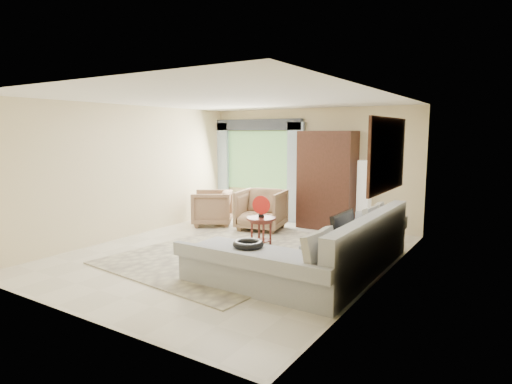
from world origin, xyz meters
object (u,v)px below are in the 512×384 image
Objects in this scene: sectional_sofa at (326,256)px; armchair_right at (261,210)px; armoire at (327,180)px; potted_plant at (222,206)px; floor_lamp at (364,197)px; coffee_table at (261,231)px; armchair_left at (212,208)px; tv_screen at (344,229)px.

sectional_sofa is 3.63× the size of armchair_right.
armchair_right is 0.45× the size of armoire.
potted_plant is 0.35× the size of floor_lamp.
sectional_sofa is 6.54× the size of potted_plant.
armchair_right is 0.64× the size of floor_lamp.
armchair_right is at bearing 121.74° from coffee_table.
floor_lamp is (1.90, 0.96, 0.32)m from armchair_right.
floor_lamp is at bearing 79.17° from armchair_left.
sectional_sofa reaches higher than armchair_right.
coffee_table is at bearing 151.81° from sectional_sofa.
floor_lamp is at bearing 59.65° from coffee_table.
armoire is at bearing -175.71° from floor_lamp.
armchair_right is at bearing 139.50° from sectional_sofa.
armchair_left is (-3.52, 1.82, 0.11)m from sectional_sofa.
floor_lamp is at bearing 98.33° from sectional_sofa.
sectional_sofa is 3.24m from armoire.
tv_screen is at bearing -32.94° from potted_plant.
tv_screen is 1.39× the size of coffee_table.
armchair_left is 1.00m from potted_plant.
armchair_right is 2.16m from floor_lamp.
tv_screen is 5.02m from potted_plant.
coffee_table is at bearing -70.03° from armchair_right.
sectional_sofa is 1.87m from coffee_table.
armoire is at bearing 84.17° from armchair_left.
sectional_sofa is at bearing 31.62° from armchair_left.
coffee_table is at bearing -38.85° from potted_plant.
potted_plant is (-0.41, 0.91, -0.13)m from armchair_left.
armchair_right is 1.76m from potted_plant.
armchair_left is 0.90× the size of armchair_right.
sectional_sofa is 4.68× the size of tv_screen.
sectional_sofa is 1.65× the size of armoire.
potted_plant is (-2.28, 1.84, -0.01)m from coffee_table.
armchair_right is at bearing 67.48° from armchair_left.
tv_screen is 0.35× the size of armoire.
tv_screen is 0.78× the size of armchair_right.
armchair_left reaches higher than coffee_table.
floor_lamp reaches higher than potted_plant.
floor_lamp is (-0.43, 2.96, 0.47)m from sectional_sofa.
potted_plant is at bearing 173.18° from armchair_left.
coffee_table is 2.93m from potted_plant.
sectional_sofa reaches higher than armchair_left.
floor_lamp reaches higher than armchair_right.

